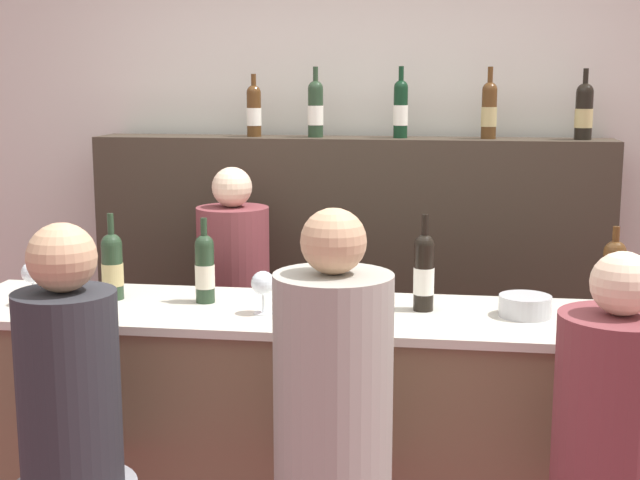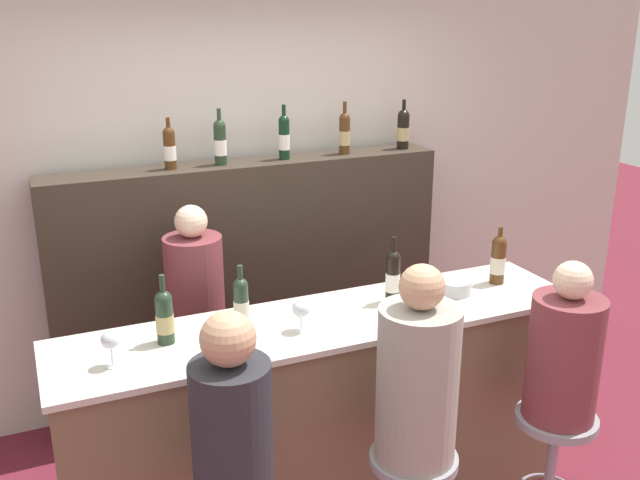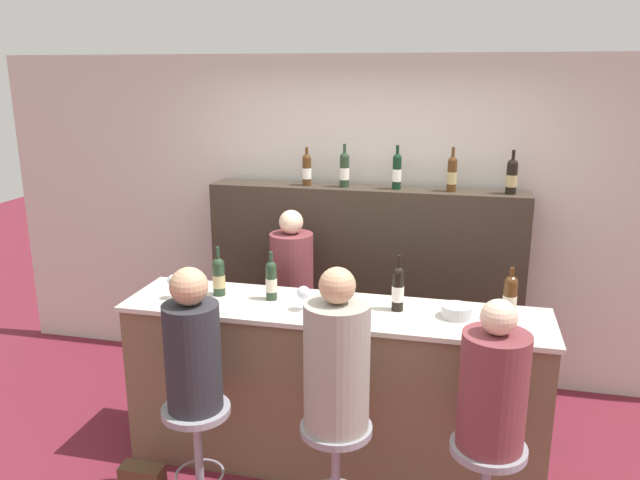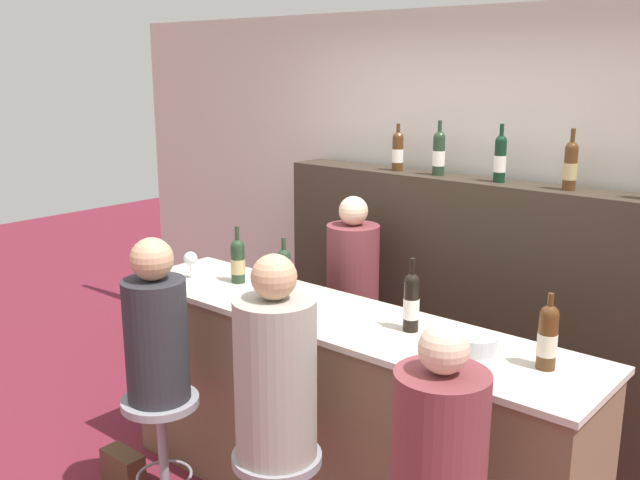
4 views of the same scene
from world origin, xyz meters
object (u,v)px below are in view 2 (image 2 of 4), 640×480
Objects in this scene: wine_bottle_backbar_3 at (345,133)px; guest_seated_right at (564,353)px; bar_stool_right at (554,440)px; bartender at (198,345)px; wine_glass_0 at (110,341)px; metal_bowl at (454,287)px; wine_bottle_backbar_0 at (170,148)px; wine_bottle_counter_0 at (165,316)px; wine_bottle_counter_1 at (241,303)px; wine_bottle_backbar_2 at (284,137)px; wine_bottle_counter_2 at (393,276)px; wine_bottle_backbar_1 at (220,142)px; wine_glass_1 at (301,309)px; guest_seated_left at (232,425)px; wine_bottle_backbar_4 at (403,129)px; guest_seated_middle at (418,378)px; wine_bottle_counter_3 at (498,259)px.

wine_bottle_backbar_3 is 0.42× the size of guest_seated_right.
bartender reaches higher than bar_stool_right.
wine_glass_0 is 0.89× the size of metal_bowl.
wine_bottle_backbar_0 reaches higher than metal_bowl.
wine_bottle_counter_0 is 1.87m from wine_bottle_backbar_3.
guest_seated_right is (1.34, -0.65, -0.23)m from wine_bottle_counter_1.
metal_bowl is (0.50, -1.14, -0.64)m from wine_bottle_backbar_2.
wine_bottle_backbar_1 is at bearing 116.45° from wine_bottle_counter_2.
wine_bottle_counter_1 is 1.23m from wine_bottle_backbar_0.
wine_bottle_counter_1 is 1.39m from wine_bottle_backbar_2.
wine_bottle_counter_2 is 1.91× the size of metal_bowl.
metal_bowl is 0.12× the size of bartender.
bar_stool_right is (1.10, -0.52, -0.67)m from wine_glass_1.
guest_seated_left is (-0.49, -1.76, -0.74)m from wine_bottle_backbar_1.
wine_bottle_counter_2 is (1.15, 0.00, 0.01)m from wine_bottle_counter_0.
wine_bottle_counter_0 reaches higher than metal_bowl.
wine_bottle_backbar_4 is at bearing 0.00° from wine_bottle_backbar_0.
guest_seated_left is at bearing -133.55° from wine_glass_1.
wine_glass_0 is at bearing 165.09° from guest_seated_right.
bar_stool_right is at bearing -14.91° from wine_glass_0.
metal_bowl is (0.35, -0.03, -0.10)m from wine_bottle_counter_2.
wine_bottle_backbar_2 reaches higher than wine_bottle_counter_0.
bar_stool_right is (1.10, -1.76, -1.24)m from wine_bottle_backbar_1.
wine_bottle_backbar_3 reaches higher than guest_seated_right.
guest_seated_middle reaches higher than wine_bottle_counter_1.
wine_glass_1 reaches higher than metal_bowl.
wine_bottle_counter_1 is 0.28m from wine_glass_1.
wine_glass_1 is (-1.19, -0.13, -0.03)m from wine_bottle_counter_3.
bar_stool_right is (1.95, -0.52, -0.68)m from wine_glass_0.
wine_glass_0 is (-1.40, -0.13, -0.02)m from wine_bottle_counter_2.
wine_bottle_backbar_3 reaches higher than wine_glass_0.
wine_glass_0 is at bearing 155.93° from guest_seated_middle.
guest_seated_right reaches higher than wine_bottle_counter_1.
wine_bottle_counter_3 is 1.75× the size of metal_bowl.
guest_seated_left reaches higher than bar_stool_right.
wine_glass_1 is at bearing -27.99° from wine_bottle_counter_1.
wine_bottle_counter_0 reaches higher than wine_bottle_counter_1.
wine_bottle_counter_1 is 1.15m from metal_bowl.
guest_seated_middle reaches higher than guest_seated_right.
wine_bottle_counter_0 is 1.15m from wine_bottle_counter_2.
bar_stool_right is (1.40, -1.76, -1.22)m from wine_bottle_backbar_0.
guest_seated_middle is at bearing -0.00° from guest_seated_left.
guest_seated_right is at bearing -98.27° from wine_bottle_counter_3.
wine_bottle_counter_3 is 0.96× the size of wine_bottle_backbar_1.
wine_bottle_backbar_0 is (-0.05, 1.11, 0.53)m from wine_bottle_counter_1.
wine_glass_1 is (-0.80, -1.24, -0.56)m from wine_bottle_backbar_3.
guest_seated_middle reaches higher than metal_bowl.
wine_bottle_counter_0 is 0.98× the size of wine_bottle_backbar_2.
guest_seated_left is at bearing -134.38° from wine_bottle_backbar_4.
wine_bottle_counter_0 is 1.37m from wine_bottle_backbar_1.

